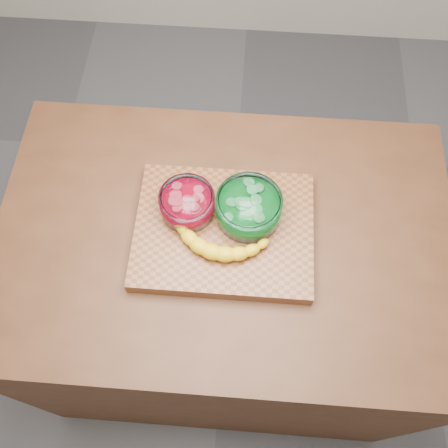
{
  "coord_description": "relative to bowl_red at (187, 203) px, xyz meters",
  "views": [
    {
      "loc": [
        0.04,
        -0.56,
        2.06
      ],
      "look_at": [
        0.0,
        0.0,
        0.96
      ],
      "focal_mm": 40.0,
      "sensor_mm": 36.0,
      "label": 1
    }
  ],
  "objects": [
    {
      "name": "bowl_green",
      "position": [
        0.15,
        -0.0,
        0.0
      ],
      "size": [
        0.16,
        0.16,
        0.08
      ],
      "color": "white",
      "rests_on": "cutting_board"
    },
    {
      "name": "banana",
      "position": [
        0.09,
        -0.08,
        -0.01
      ],
      "size": [
        0.28,
        0.16,
        0.04
      ],
      "primitive_type": null,
      "color": "gold",
      "rests_on": "cutting_board"
    },
    {
      "name": "ground",
      "position": [
        0.1,
        -0.04,
        -0.97
      ],
      "size": [
        3.5,
        3.5,
        0.0
      ],
      "primitive_type": "plane",
      "color": "#505054",
      "rests_on": "ground"
    },
    {
      "name": "counter",
      "position": [
        0.1,
        -0.04,
        -0.52
      ],
      "size": [
        1.2,
        0.8,
        0.9
      ],
      "primitive_type": "cube",
      "color": "#482715",
      "rests_on": "ground"
    },
    {
      "name": "bowl_red",
      "position": [
        0.0,
        0.0,
        0.0
      ],
      "size": [
        0.14,
        0.14,
        0.07
      ],
      "color": "white",
      "rests_on": "cutting_board"
    },
    {
      "name": "cutting_board",
      "position": [
        0.1,
        -0.04,
        -0.05
      ],
      "size": [
        0.45,
        0.35,
        0.04
      ],
      "primitive_type": "cube",
      "color": "brown",
      "rests_on": "counter"
    }
  ]
}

